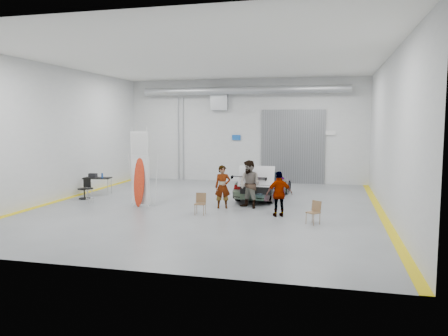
% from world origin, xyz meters
% --- Properties ---
extents(ground, '(16.00, 16.00, 0.00)m').
position_xyz_m(ground, '(0.00, 0.00, 0.00)').
color(ground, slate).
rests_on(ground, ground).
extents(room_shell, '(14.02, 16.18, 6.01)m').
position_xyz_m(room_shell, '(0.24, 2.22, 4.08)').
color(room_shell, silver).
rests_on(room_shell, ground).
extents(sedan_car, '(2.45, 4.69, 1.30)m').
position_xyz_m(sedan_car, '(1.90, 2.71, 0.65)').
color(sedan_car, silver).
rests_on(sedan_car, ground).
extents(person_a, '(0.74, 0.60, 1.76)m').
position_xyz_m(person_a, '(0.66, -0.15, 0.88)').
color(person_a, brown).
rests_on(person_a, ground).
extents(person_b, '(1.19, 1.10, 1.96)m').
position_xyz_m(person_b, '(1.73, 0.11, 0.98)').
color(person_b, slate).
rests_on(person_b, ground).
extents(person_c, '(1.06, 0.73, 1.70)m').
position_xyz_m(person_c, '(3.09, -1.20, 0.85)').
color(person_c, '#9F6E35').
rests_on(person_c, ground).
extents(surfboard_display, '(0.92, 0.43, 3.32)m').
position_xyz_m(surfboard_display, '(-2.68, -0.66, 1.34)').
color(surfboard_display, white).
rests_on(surfboard_display, ground).
extents(folding_chair_near, '(0.42, 0.43, 0.82)m').
position_xyz_m(folding_chair_near, '(0.15, -1.60, 0.25)').
color(folding_chair_near, brown).
rests_on(folding_chair_near, ground).
extents(folding_chair_far, '(0.53, 0.58, 0.80)m').
position_xyz_m(folding_chair_far, '(4.36, -2.17, 0.25)').
color(folding_chair_far, brown).
rests_on(folding_chair_far, ground).
extents(shop_stool, '(0.35, 0.35, 0.68)m').
position_xyz_m(shop_stool, '(-5.17, -0.50, 0.34)').
color(shop_stool, black).
rests_on(shop_stool, ground).
extents(work_table, '(1.39, 0.87, 1.06)m').
position_xyz_m(work_table, '(-6.14, 1.76, 0.82)').
color(work_table, '#999CA2').
rests_on(work_table, ground).
extents(office_chair, '(0.51, 0.52, 0.95)m').
position_xyz_m(office_chair, '(-5.98, 0.47, 0.42)').
color(office_chair, black).
rests_on(office_chair, ground).
extents(trunk_lid, '(1.51, 0.92, 0.04)m').
position_xyz_m(trunk_lid, '(1.90, 0.73, 1.32)').
color(trunk_lid, silver).
rests_on(trunk_lid, sedan_car).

